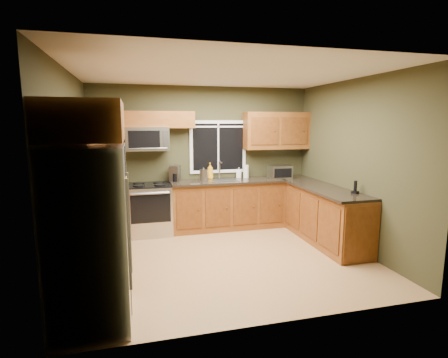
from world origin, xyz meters
name	(u,v)px	position (x,y,z in m)	size (l,w,h in m)	color
floor	(227,258)	(0.00, 0.00, 0.00)	(4.20, 4.20, 0.00)	#A57848
ceiling	(227,73)	(0.00, 0.00, 2.70)	(4.20, 4.20, 0.00)	white
back_wall	(203,157)	(0.00, 1.80, 1.35)	(4.20, 4.20, 0.00)	#33321C
front_wall	(275,193)	(0.00, -1.80, 1.35)	(4.20, 4.20, 0.00)	#33321C
left_wall	(71,175)	(-2.10, 0.00, 1.35)	(3.60, 3.60, 0.00)	#33321C
right_wall	(354,165)	(2.10, 0.00, 1.35)	(3.60, 3.60, 0.00)	#33321C
window	(218,147)	(0.30, 1.78, 1.55)	(1.12, 0.03, 1.02)	white
base_cabinets_left	(102,229)	(-1.80, 0.48, 0.45)	(0.60, 2.65, 0.90)	brown
countertop_left	(102,198)	(-1.78, 0.48, 0.92)	(0.65, 2.65, 0.04)	black
base_cabinets_back	(227,205)	(0.42, 1.50, 0.45)	(2.17, 0.60, 0.90)	brown
countertop_back	(228,181)	(0.42, 1.48, 0.92)	(2.17, 0.65, 0.04)	black
base_cabinets_peninsula	(317,213)	(1.80, 0.54, 0.45)	(0.60, 2.52, 0.90)	brown
countertop_peninsula	(317,186)	(1.78, 0.55, 0.92)	(0.65, 2.50, 0.04)	black
upper_cabinets_left	(86,134)	(-1.94, 0.48, 1.86)	(0.33, 2.65, 0.72)	brown
upper_cabinets_back_left	(158,120)	(-0.85, 1.64, 2.07)	(1.30, 0.33, 0.30)	brown
upper_cabinets_back_right	(276,131)	(1.45, 1.64, 1.86)	(1.30, 0.33, 0.72)	brown
upper_cabinet_over_fridge	(83,121)	(-1.74, -1.30, 2.03)	(0.72, 0.90, 0.38)	brown
refrigerator	(90,237)	(-1.74, -1.30, 0.90)	(0.74, 0.90, 1.80)	#B7B7BC
range	(150,209)	(-1.05, 1.47, 0.47)	(0.76, 0.69, 0.94)	#B7B7BC
microwave	(147,139)	(-1.05, 1.61, 1.73)	(0.76, 0.41, 0.42)	#B7B7BC
sink	(222,179)	(0.30, 1.49, 0.95)	(0.60, 0.42, 0.36)	slate
toaster_oven	(280,172)	(1.44, 1.40, 1.07)	(0.42, 0.33, 0.26)	#B7B7BC
coffee_maker	(175,174)	(-0.57, 1.61, 1.07)	(0.24, 0.28, 0.29)	slate
kettle	(204,174)	(-0.05, 1.50, 1.06)	(0.19, 0.19, 0.26)	#B7B7BC
paper_towel_roll	(246,171)	(0.84, 1.68, 1.07)	(0.14, 0.14, 0.28)	white
soap_bottle_a	(210,171)	(0.12, 1.70, 1.10)	(0.12, 0.12, 0.31)	orange
soap_bottle_b	(239,173)	(0.70, 1.70, 1.04)	(0.09, 0.09, 0.20)	white
cordless_phone	(355,190)	(1.98, -0.24, 1.00)	(0.12, 0.12, 0.20)	black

